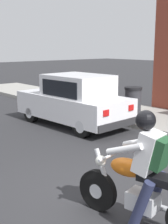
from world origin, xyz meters
name	(u,v)px	position (x,y,z in m)	size (l,w,h in m)	color
ground_plane	(102,190)	(0.00, 0.00, 0.00)	(80.00, 80.00, 0.00)	#2B2B2D
sidewalk_curb	(143,116)	(4.83, 3.00, 0.07)	(2.60, 22.00, 0.14)	#9E9B93
motorcycle_with_rider	(142,180)	(-0.36, -1.11, 0.68)	(0.68, 2.01, 1.62)	black
car_hatchback	(74,101)	(2.45, 3.77, 0.77)	(1.80, 3.85, 1.57)	black
trash_bin	(133,102)	(4.21, 2.93, 0.64)	(0.56, 0.56, 0.98)	#2D2D33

